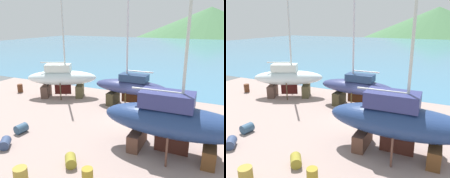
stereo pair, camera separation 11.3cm
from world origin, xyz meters
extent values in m
plane|color=gray|center=(0.00, -3.82, 0.00)|extent=(40.37, 40.37, 0.00)
cube|color=teal|center=(0.00, 52.69, 0.00)|extent=(158.58, 92.85, 0.01)
cone|color=#426F45|center=(-3.01, 157.92, 0.00)|extent=(169.50, 169.50, 34.90)
cube|color=#433C25|center=(-3.20, 2.38, 0.59)|extent=(0.71, 1.72, 1.17)
cube|color=#49362C|center=(0.19, 2.40, 0.59)|extent=(0.71, 1.72, 1.17)
cylinder|color=#43351A|center=(-1.50, 1.21, 0.80)|extent=(0.12, 0.12, 1.61)
cylinder|color=#563321|center=(-1.51, 3.57, 0.80)|extent=(0.12, 0.12, 1.61)
ellipsoid|color=navy|center=(-1.50, 2.39, 1.86)|extent=(6.79, 2.19, 1.24)
cube|color=#431F0D|center=(-1.50, 2.39, 0.80)|extent=(1.63, 0.09, 0.87)
cube|color=navy|center=(-1.17, 2.39, 2.73)|extent=(2.45, 1.30, 0.62)
cylinder|color=silver|center=(-1.84, 2.39, 7.22)|extent=(0.15, 0.15, 9.60)
cylinder|color=silver|center=(-0.66, 2.39, 3.32)|extent=(2.37, 0.12, 0.11)
cube|color=brown|center=(5.53, -3.96, 0.52)|extent=(0.74, 2.10, 1.04)
cube|color=brown|center=(1.42, -4.04, 0.52)|extent=(0.74, 2.10, 1.04)
cylinder|color=brown|center=(3.45, -2.57, 0.83)|extent=(0.12, 0.12, 1.67)
cylinder|color=brown|center=(3.51, -5.43, 0.83)|extent=(0.12, 0.12, 1.67)
ellipsoid|color=navy|center=(3.48, -4.00, 2.02)|extent=(8.27, 2.77, 1.79)
cube|color=#461F18|center=(3.48, -4.00, 0.50)|extent=(1.97, 0.12, 1.25)
cube|color=navy|center=(3.07, -4.01, 3.27)|extent=(2.99, 1.62, 0.89)
cylinder|color=beige|center=(3.89, -3.99, 7.86)|extent=(0.17, 0.17, 10.07)
cylinder|color=silver|center=(2.45, -4.02, 3.73)|extent=(2.88, 0.17, 0.12)
cube|color=brown|center=(-7.28, 3.01, 0.59)|extent=(1.42, 1.92, 1.19)
cube|color=brown|center=(-10.40, 1.49, 0.59)|extent=(1.42, 1.92, 1.19)
cylinder|color=brown|center=(-9.38, 3.36, 0.85)|extent=(0.12, 0.12, 1.70)
cylinder|color=brown|center=(-8.30, 1.15, 0.85)|extent=(0.12, 0.12, 1.70)
ellipsoid|color=white|center=(-8.84, 2.25, 1.99)|extent=(7.22, 5.06, 1.46)
cube|color=#4F1613|center=(-8.84, 2.25, 0.75)|extent=(1.53, 0.80, 1.02)
cube|color=silver|center=(-9.15, 2.10, 3.01)|extent=(2.83, 2.31, 0.73)
cylinder|color=silver|center=(-8.53, 2.41, 7.14)|extent=(0.16, 0.16, 8.98)
cylinder|color=silver|center=(-9.62, 1.87, 3.55)|extent=(2.23, 1.16, 0.11)
cube|color=orange|center=(0.56, -1.95, 0.46)|extent=(0.34, 0.39, 0.91)
cube|color=#2D7A52|center=(0.56, -1.95, 1.21)|extent=(0.42, 0.50, 0.60)
sphere|color=#956444|center=(0.56, -1.95, 1.62)|extent=(0.22, 0.22, 0.22)
cylinder|color=#314F6D|center=(-6.47, -5.75, 0.32)|extent=(0.71, 0.85, 0.64)
cylinder|color=#542C18|center=(-14.03, 1.46, 0.44)|extent=(0.60, 0.60, 0.89)
cylinder|color=#A18836|center=(-2.54, -9.60, 0.38)|extent=(0.90, 0.90, 0.75)
cylinder|color=olive|center=(0.47, -8.40, 0.42)|extent=(0.75, 0.75, 0.85)
cylinder|color=navy|center=(-5.85, -7.64, 0.30)|extent=(1.02, 1.07, 0.59)
cylinder|color=olive|center=(-1.13, -7.49, 0.29)|extent=(0.98, 1.02, 0.59)
camera|label=1|loc=(5.44, -16.30, 7.39)|focal=36.98mm
camera|label=2|loc=(5.54, -16.25, 7.39)|focal=36.98mm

